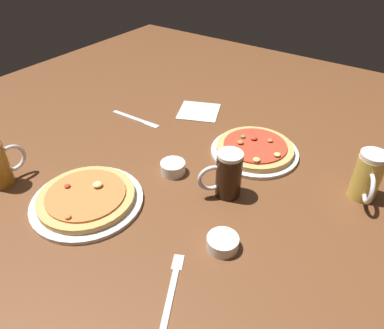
# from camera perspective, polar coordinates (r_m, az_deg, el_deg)

# --- Properties ---
(ground_plane) EXTENTS (2.40, 2.40, 0.03)m
(ground_plane) POSITION_cam_1_polar(r_m,az_deg,el_deg) (1.15, 0.00, -1.40)
(ground_plane) COLOR brown
(pizza_plate_near) EXTENTS (0.32, 0.32, 0.05)m
(pizza_plate_near) POSITION_cam_1_polar(r_m,az_deg,el_deg) (1.06, -16.44, -5.26)
(pizza_plate_near) COLOR silver
(pizza_plate_near) RESTS_ON ground_plane
(pizza_plate_far) EXTENTS (0.30, 0.30, 0.05)m
(pizza_plate_far) POSITION_cam_1_polar(r_m,az_deg,el_deg) (1.23, 9.97, 2.40)
(pizza_plate_far) COLOR silver
(pizza_plate_far) RESTS_ON ground_plane
(beer_mug_dark) EXTENTS (0.10, 0.11, 0.14)m
(beer_mug_dark) POSITION_cam_1_polar(r_m,az_deg,el_deg) (1.01, 5.63, -1.61)
(beer_mug_dark) COLOR black
(beer_mug_dark) RESTS_ON ground_plane
(beer_mug_pale) EXTENTS (0.08, 0.13, 0.15)m
(beer_mug_pale) POSITION_cam_1_polar(r_m,az_deg,el_deg) (1.11, 26.21, -1.77)
(beer_mug_pale) COLOR gold
(beer_mug_pale) RESTS_ON ground_plane
(ramekin_sauce) EXTENTS (0.08, 0.08, 0.04)m
(ramekin_sauce) POSITION_cam_1_polar(r_m,az_deg,el_deg) (1.12, -3.06, -0.50)
(ramekin_sauce) COLOR white
(ramekin_sauce) RESTS_ON ground_plane
(ramekin_butter) EXTENTS (0.08, 0.08, 0.03)m
(ramekin_butter) POSITION_cam_1_polar(r_m,az_deg,el_deg) (0.90, 4.92, -12.32)
(ramekin_butter) COLOR silver
(ramekin_butter) RESTS_ON ground_plane
(napkin_folded) EXTENTS (0.21, 0.21, 0.01)m
(napkin_folded) POSITION_cam_1_polar(r_m,az_deg,el_deg) (1.47, 1.10, 8.54)
(napkin_folded) COLOR silver
(napkin_folded) RESTS_ON ground_plane
(fork_left) EXTENTS (0.11, 0.20, 0.01)m
(fork_left) POSITION_cam_1_polar(r_m,az_deg,el_deg) (0.84, -3.28, -19.38)
(fork_left) COLOR silver
(fork_left) RESTS_ON ground_plane
(knife_right) EXTENTS (0.23, 0.02, 0.01)m
(knife_right) POSITION_cam_1_polar(r_m,az_deg,el_deg) (1.43, -9.00, 7.25)
(knife_right) COLOR silver
(knife_right) RESTS_ON ground_plane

